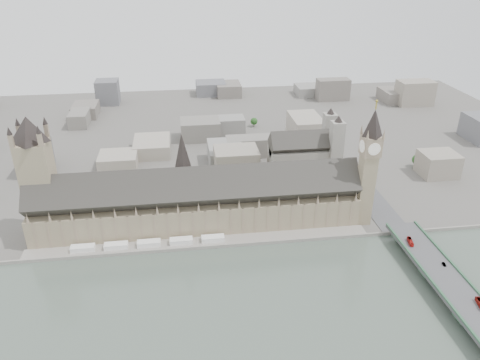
{
  "coord_description": "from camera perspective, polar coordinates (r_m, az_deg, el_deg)",
  "views": [
    {
      "loc": [
        -10.37,
        -317.69,
        209.45
      ],
      "look_at": [
        37.71,
        38.15,
        31.66
      ],
      "focal_mm": 35.0,
      "sensor_mm": 36.0,
      "label": 1
    }
  ],
  "objects": [
    {
      "name": "park_trees",
      "position": [
        428.29,
        -6.74,
        -1.99
      ],
      "size": [
        110.0,
        30.0,
        15.0
      ],
      "primitive_type": null,
      "color": "#204518",
      "rests_on": "ground"
    },
    {
      "name": "city_skyline_inland",
      "position": [
        594.13,
        -6.34,
        7.48
      ],
      "size": [
        720.0,
        360.0,
        38.0
      ],
      "primitive_type": null,
      "color": "gray",
      "rests_on": "ground"
    },
    {
      "name": "victoria_tower",
      "position": [
        392.9,
        -23.5,
        0.91
      ],
      "size": [
        30.0,
        30.0,
        100.0
      ],
      "color": "gray",
      "rests_on": "ground"
    },
    {
      "name": "red_bus_south",
      "position": [
        335.23,
        27.26,
        -13.26
      ],
      "size": [
        4.8,
        11.59,
        3.15
      ],
      "primitive_type": "imported",
      "rotation": [
        0.0,
        0.0,
        -0.2
      ],
      "color": "#AA1E15",
      "rests_on": "westminster_bridge"
    },
    {
      "name": "terrace_tents",
      "position": [
        373.65,
        -11.05,
        -7.58
      ],
      "size": [
        118.0,
        7.0,
        4.0
      ],
      "color": "white",
      "rests_on": "river_terrace"
    },
    {
      "name": "elizabeth_tower",
      "position": [
        388.58,
        15.45,
        2.42
      ],
      "size": [
        17.0,
        17.0,
        107.5
      ],
      "color": "gray",
      "rests_on": "ground"
    },
    {
      "name": "palace_of_westminster",
      "position": [
        385.76,
        -5.2,
        -2.73
      ],
      "size": [
        265.0,
        40.73,
        55.44
      ],
      "color": "gray",
      "rests_on": "ground"
    },
    {
      "name": "westminster_bridge",
      "position": [
        352.77,
        23.91,
        -11.72
      ],
      "size": [
        25.0,
        325.0,
        10.25
      ],
      "primitive_type": "cube",
      "color": "#474749",
      "rests_on": "ground"
    },
    {
      "name": "central_tower",
      "position": [
        375.61,
        -6.99,
        2.34
      ],
      "size": [
        13.0,
        13.0,
        48.0
      ],
      "color": "#88745D",
      "rests_on": "ground"
    },
    {
      "name": "red_bus_north",
      "position": [
        377.4,
        20.05,
        -7.06
      ],
      "size": [
        4.63,
        11.27,
        3.06
      ],
      "primitive_type": "imported",
      "rotation": [
        0.0,
        0.0,
        -0.19
      ],
      "color": "red",
      "rests_on": "westminster_bridge"
    },
    {
      "name": "embankment_wall",
      "position": [
        367.38,
        -4.77,
        -8.24
      ],
      "size": [
        600.0,
        1.5,
        3.0
      ],
      "primitive_type": "cube",
      "color": "gray",
      "rests_on": "ground"
    },
    {
      "name": "river_terrace",
      "position": [
        373.86,
        -4.84,
        -7.65
      ],
      "size": [
        270.0,
        15.0,
        2.0
      ],
      "primitive_type": "cube",
      "color": "gray",
      "rests_on": "ground"
    },
    {
      "name": "ground",
      "position": [
        380.66,
        -4.9,
        -7.15
      ],
      "size": [
        900.0,
        900.0,
        0.0
      ],
      "primitive_type": "plane",
      "color": "#595651",
      "rests_on": "ground"
    },
    {
      "name": "westminster_abbey",
      "position": [
        467.99,
        7.99,
        2.87
      ],
      "size": [
        68.0,
        36.0,
        64.0
      ],
      "color": "gray",
      "rests_on": "ground"
    },
    {
      "name": "car_silver",
      "position": [
        362.66,
        23.62,
        -9.39
      ],
      "size": [
        1.98,
        4.55,
        1.46
      ],
      "primitive_type": "imported",
      "rotation": [
        0.0,
        0.0,
        -0.1
      ],
      "color": "gray",
      "rests_on": "westminster_bridge"
    }
  ]
}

